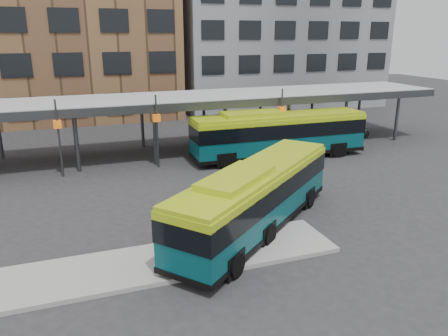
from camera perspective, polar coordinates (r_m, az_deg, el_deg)
ground at (r=21.53m, az=4.75°, el=-6.20°), size 120.00×120.00×0.00m
boarding_island at (r=17.37m, az=-8.03°, el=-12.07°), size 14.00×3.00×0.18m
canopy at (r=32.21m, az=-4.81°, el=8.91°), size 40.00×6.53×4.80m
building_brick at (r=49.98m, az=-23.06°, el=18.79°), size 26.00×14.00×22.00m
building_grey at (r=55.55m, az=6.44°, el=18.66°), size 24.00×14.00×20.00m
bus_front at (r=19.40m, az=4.21°, el=-3.64°), size 10.38×9.19×3.16m
bus_rear at (r=30.99m, az=7.10°, el=4.52°), size 12.48×3.00×3.43m
pedestrian at (r=17.18m, az=-7.91°, el=-8.47°), size 0.48×0.71×1.89m
bike_rack at (r=37.36m, az=14.86°, el=4.19°), size 5.48×1.32×1.05m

